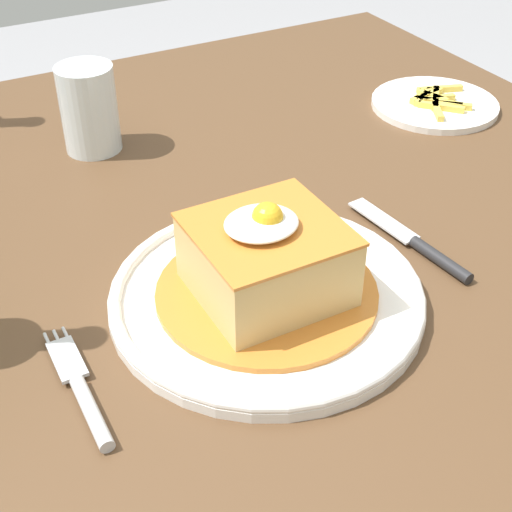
# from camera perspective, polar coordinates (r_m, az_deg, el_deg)

# --- Properties ---
(dining_table) EXTENTS (1.25, 1.00, 0.75)m
(dining_table) POSITION_cam_1_polar(r_m,az_deg,el_deg) (0.80, -7.91, -5.80)
(dining_table) COLOR brown
(dining_table) RESTS_ON ground_plane
(main_plate) EXTENTS (0.28, 0.28, 0.02)m
(main_plate) POSITION_cam_1_polar(r_m,az_deg,el_deg) (0.66, 0.83, -3.05)
(main_plate) COLOR white
(main_plate) RESTS_ON dining_table
(sandwich_meal) EXTENTS (0.20, 0.20, 0.10)m
(sandwich_meal) POSITION_cam_1_polar(r_m,az_deg,el_deg) (0.64, 0.84, -0.61)
(sandwich_meal) COLOR orange
(sandwich_meal) RESTS_ON main_plate
(fork) EXTENTS (0.02, 0.14, 0.01)m
(fork) POSITION_cam_1_polar(r_m,az_deg,el_deg) (0.60, -13.23, -10.38)
(fork) COLOR silver
(fork) RESTS_ON dining_table
(knife) EXTENTS (0.03, 0.17, 0.01)m
(knife) POSITION_cam_1_polar(r_m,az_deg,el_deg) (0.75, 12.82, 0.62)
(knife) COLOR #262628
(knife) RESTS_ON dining_table
(drinking_glass) EXTENTS (0.07, 0.07, 0.10)m
(drinking_glass) POSITION_cam_1_polar(r_m,az_deg,el_deg) (0.92, -12.74, 10.64)
(drinking_glass) COLOR silver
(drinking_glass) RESTS_ON dining_table
(side_plate_fries) EXTENTS (0.17, 0.17, 0.02)m
(side_plate_fries) POSITION_cam_1_polar(r_m,az_deg,el_deg) (1.05, 13.67, 11.39)
(side_plate_fries) COLOR white
(side_plate_fries) RESTS_ON dining_table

